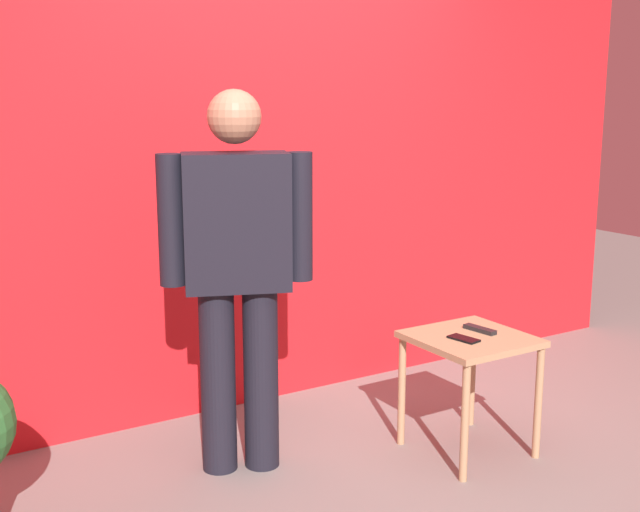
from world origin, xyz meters
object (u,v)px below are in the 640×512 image
Objects in this scene: tv_remote at (480,329)px; cell_phone at (464,339)px; side_table at (470,354)px; standing_person at (237,264)px.

cell_phone is at bearing -166.48° from tv_remote.
side_table is at bearing -167.42° from tv_remote.
side_table is at bearing -22.54° from standing_person.
standing_person is at bearing 157.46° from side_table.
tv_remote is at bearing -19.45° from standing_person.
cell_phone is 0.17m from tv_remote.
tv_remote is (0.08, 0.03, 0.10)m from side_table.
tv_remote reaches higher than side_table.
cell_phone is (-0.07, -0.03, 0.10)m from side_table.
standing_person is at bearing 152.47° from tv_remote.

